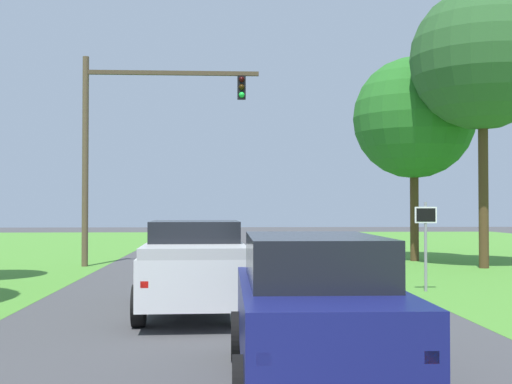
{
  "coord_description": "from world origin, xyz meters",
  "views": [
    {
      "loc": [
        -0.28,
        -3.55,
        2.27
      ],
      "look_at": [
        0.89,
        18.56,
        2.77
      ],
      "focal_mm": 47.08,
      "sensor_mm": 36.0,
      "label": 1
    }
  ],
  "objects_px": {
    "oak_tree_right": "(414,118)",
    "red_suv_near": "(315,306)",
    "extra_tree_2": "(482,59)",
    "pickup_truck_lead": "(195,266)",
    "traffic_light": "(129,130)",
    "keep_moving_sign": "(426,234)"
  },
  "relations": [
    {
      "from": "red_suv_near",
      "to": "oak_tree_right",
      "type": "bearing_deg",
      "value": 70.19
    },
    {
      "from": "oak_tree_right",
      "to": "red_suv_near",
      "type": "bearing_deg",
      "value": -109.81
    },
    {
      "from": "traffic_light",
      "to": "keep_moving_sign",
      "type": "relative_size",
      "value": 3.35
    },
    {
      "from": "red_suv_near",
      "to": "extra_tree_2",
      "type": "relative_size",
      "value": 0.45
    },
    {
      "from": "red_suv_near",
      "to": "oak_tree_right",
      "type": "relative_size",
      "value": 0.55
    },
    {
      "from": "traffic_light",
      "to": "extra_tree_2",
      "type": "relative_size",
      "value": 0.77
    },
    {
      "from": "traffic_light",
      "to": "oak_tree_right",
      "type": "xyz_separation_m",
      "value": [
        11.71,
        1.89,
        0.78
      ]
    },
    {
      "from": "pickup_truck_lead",
      "to": "extra_tree_2",
      "type": "height_order",
      "value": "extra_tree_2"
    },
    {
      "from": "red_suv_near",
      "to": "keep_moving_sign",
      "type": "xyz_separation_m",
      "value": [
        4.31,
        9.23,
        0.54
      ]
    },
    {
      "from": "red_suv_near",
      "to": "traffic_light",
      "type": "distance_m",
      "value": 18.56
    },
    {
      "from": "oak_tree_right",
      "to": "keep_moving_sign",
      "type": "bearing_deg",
      "value": -104.7
    },
    {
      "from": "red_suv_near",
      "to": "keep_moving_sign",
      "type": "distance_m",
      "value": 10.21
    },
    {
      "from": "red_suv_near",
      "to": "traffic_light",
      "type": "xyz_separation_m",
      "value": [
        -4.74,
        17.43,
        4.25
      ]
    },
    {
      "from": "red_suv_near",
      "to": "oak_tree_right",
      "type": "xyz_separation_m",
      "value": [
        6.96,
        19.33,
        5.04
      ]
    },
    {
      "from": "red_suv_near",
      "to": "oak_tree_right",
      "type": "distance_m",
      "value": 21.15
    },
    {
      "from": "traffic_light",
      "to": "extra_tree_2",
      "type": "bearing_deg",
      "value": -6.49
    },
    {
      "from": "oak_tree_right",
      "to": "extra_tree_2",
      "type": "distance_m",
      "value": 4.18
    },
    {
      "from": "traffic_light",
      "to": "oak_tree_right",
      "type": "bearing_deg",
      "value": 9.19
    },
    {
      "from": "extra_tree_2",
      "to": "keep_moving_sign",
      "type": "bearing_deg",
      "value": -122.56
    },
    {
      "from": "pickup_truck_lead",
      "to": "extra_tree_2",
      "type": "xyz_separation_m",
      "value": [
        10.34,
        10.03,
        6.81
      ]
    },
    {
      "from": "red_suv_near",
      "to": "pickup_truck_lead",
      "type": "bearing_deg",
      "value": 106.65
    },
    {
      "from": "red_suv_near",
      "to": "pickup_truck_lead",
      "type": "xyz_separation_m",
      "value": [
        -1.76,
        5.88,
        0.01
      ]
    }
  ]
}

